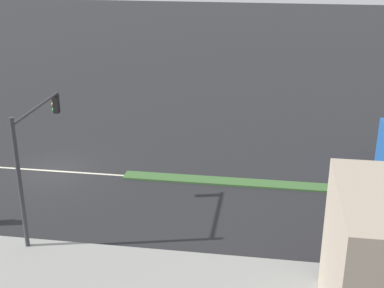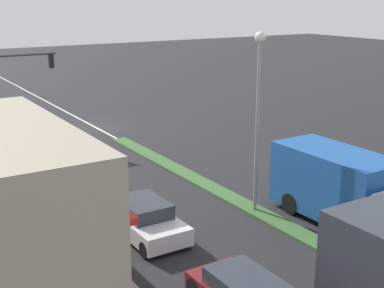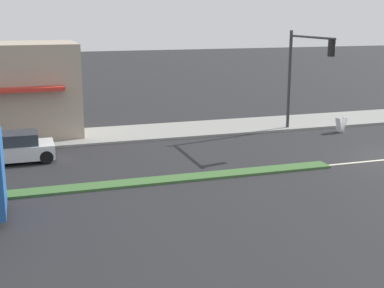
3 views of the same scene
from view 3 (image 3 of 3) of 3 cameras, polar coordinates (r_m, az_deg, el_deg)
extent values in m
cylinder|color=#333338|center=(31.57, 10.35, 6.76)|extent=(0.18, 0.18, 5.60)
cylinder|color=#333338|center=(29.42, 12.65, 11.05)|extent=(4.50, 0.12, 0.12)
cube|color=black|center=(27.78, 14.66, 9.88)|extent=(0.28, 0.24, 0.84)
sphere|color=red|center=(27.83, 14.92, 10.43)|extent=(0.18, 0.18, 0.18)
sphere|color=gold|center=(27.85, 14.88, 9.87)|extent=(0.18, 0.18, 0.18)
sphere|color=green|center=(27.87, 14.85, 9.32)|extent=(0.18, 0.18, 0.18)
cylinder|color=#282D42|center=(31.28, -12.31, 2.15)|extent=(0.26, 0.26, 0.81)
cylinder|color=#284C8C|center=(31.15, -12.38, 3.38)|extent=(0.34, 0.34, 0.56)
sphere|color=tan|center=(31.09, -12.41, 4.08)|extent=(0.22, 0.22, 0.22)
cube|color=silver|center=(31.91, 15.83, 1.99)|extent=(0.45, 0.21, 0.84)
cube|color=silver|center=(31.74, 15.35, 1.96)|extent=(0.45, 0.21, 0.84)
cube|color=silver|center=(25.81, -18.90, -0.76)|extent=(1.86, 3.97, 0.65)
cube|color=#2D333D|center=(25.68, -18.56, 0.55)|extent=(1.58, 2.18, 0.53)
cylinder|color=black|center=(25.06, -15.25, -1.36)|extent=(0.22, 0.60, 0.60)
cylinder|color=black|center=(26.67, -15.44, -0.48)|extent=(0.22, 0.60, 0.60)
camera|label=1|loc=(46.07, -12.03, 20.29)|focal=50.00mm
camera|label=2|loc=(37.81, -46.82, 12.85)|focal=50.00mm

